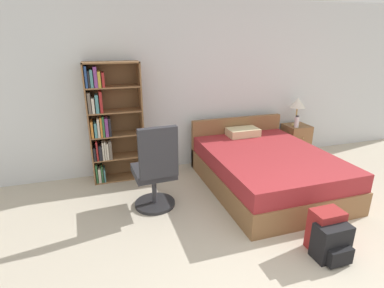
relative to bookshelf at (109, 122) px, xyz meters
name	(u,v)px	position (x,y,z in m)	size (l,w,h in m)	color
wall_back	(203,86)	(1.50, 0.23, 0.42)	(9.00, 0.06, 2.60)	silver
bookshelf	(109,122)	(0.00, 0.00, 0.00)	(0.76, 0.30, 1.72)	brown
bed	(265,168)	(2.04, -0.90, -0.61)	(1.57, 2.06, 0.79)	brown
office_chair	(155,172)	(0.45, -1.06, -0.38)	(0.51, 0.59, 1.11)	#232326
nightstand	(295,141)	(3.17, -0.04, -0.60)	(0.40, 0.41, 0.58)	brown
table_lamp	(298,103)	(3.13, -0.04, 0.08)	(0.26, 0.26, 0.49)	tan
water_bottle	(297,122)	(3.08, -0.14, -0.21)	(0.08, 0.08, 0.20)	silver
backpack_red	(326,232)	(1.90, -2.32, -0.68)	(0.30, 0.28, 0.44)	maroon
backpack_black	(332,243)	(1.87, -2.44, -0.71)	(0.33, 0.27, 0.36)	black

